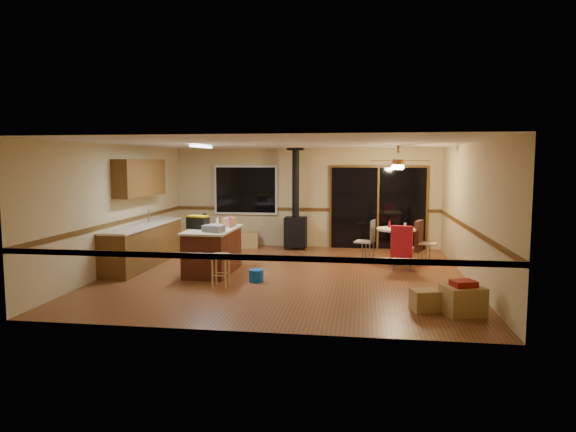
% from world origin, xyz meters
% --- Properties ---
extents(floor, '(7.00, 7.00, 0.00)m').
position_xyz_m(floor, '(0.00, 0.00, 0.00)').
color(floor, brown).
rests_on(floor, ground).
extents(ceiling, '(7.00, 7.00, 0.00)m').
position_xyz_m(ceiling, '(0.00, 0.00, 2.60)').
color(ceiling, silver).
rests_on(ceiling, ground).
extents(wall_back, '(7.00, 0.00, 7.00)m').
position_xyz_m(wall_back, '(0.00, 3.50, 1.30)').
color(wall_back, tan).
rests_on(wall_back, ground).
extents(wall_front, '(7.00, 0.00, 7.00)m').
position_xyz_m(wall_front, '(0.00, -3.50, 1.30)').
color(wall_front, tan).
rests_on(wall_front, ground).
extents(wall_left, '(0.00, 7.00, 7.00)m').
position_xyz_m(wall_left, '(-3.50, 0.00, 1.30)').
color(wall_left, tan).
rests_on(wall_left, ground).
extents(wall_right, '(0.00, 7.00, 7.00)m').
position_xyz_m(wall_right, '(3.50, 0.00, 1.30)').
color(wall_right, tan).
rests_on(wall_right, ground).
extents(chair_rail, '(7.00, 7.00, 0.08)m').
position_xyz_m(chair_rail, '(0.00, 0.00, 1.00)').
color(chair_rail, '#533514').
rests_on(chair_rail, ground).
extents(window, '(1.72, 0.10, 1.32)m').
position_xyz_m(window, '(-1.60, 3.45, 1.50)').
color(window, black).
rests_on(window, ground).
extents(sliding_door, '(2.52, 0.10, 2.10)m').
position_xyz_m(sliding_door, '(1.90, 3.45, 1.05)').
color(sliding_door, black).
rests_on(sliding_door, ground).
extents(lower_cabinets, '(0.60, 3.00, 0.86)m').
position_xyz_m(lower_cabinets, '(-3.20, 0.50, 0.43)').
color(lower_cabinets, brown).
rests_on(lower_cabinets, ground).
extents(countertop, '(0.64, 3.04, 0.04)m').
position_xyz_m(countertop, '(-3.20, 0.50, 0.88)').
color(countertop, beige).
rests_on(countertop, lower_cabinets).
extents(upper_cabinets, '(0.35, 2.00, 0.80)m').
position_xyz_m(upper_cabinets, '(-3.33, 0.70, 1.90)').
color(upper_cabinets, brown).
rests_on(upper_cabinets, ground).
extents(kitchen_island, '(0.88, 1.68, 0.90)m').
position_xyz_m(kitchen_island, '(-1.50, 0.00, 0.45)').
color(kitchen_island, '#481D12').
rests_on(kitchen_island, ground).
extents(wood_stove, '(0.55, 0.50, 2.52)m').
position_xyz_m(wood_stove, '(-0.20, 3.05, 0.73)').
color(wood_stove, black).
rests_on(wood_stove, ground).
extents(ceiling_fan, '(0.24, 0.24, 0.55)m').
position_xyz_m(ceiling_fan, '(2.25, 1.54, 2.21)').
color(ceiling_fan, brown).
rests_on(ceiling_fan, ceiling).
extents(fluorescent_strip, '(0.10, 1.20, 0.04)m').
position_xyz_m(fluorescent_strip, '(-1.80, 0.30, 2.56)').
color(fluorescent_strip, white).
rests_on(fluorescent_strip, ceiling).
extents(toolbox_grey, '(0.46, 0.36, 0.13)m').
position_xyz_m(toolbox_grey, '(-1.34, -0.46, 0.96)').
color(toolbox_grey, slate).
rests_on(toolbox_grey, kitchen_island).
extents(toolbox_black, '(0.47, 0.33, 0.23)m').
position_xyz_m(toolbox_black, '(-1.79, -0.03, 1.02)').
color(toolbox_black, black).
rests_on(toolbox_black, kitchen_island).
extents(toolbox_yellow_lid, '(0.45, 0.32, 0.03)m').
position_xyz_m(toolbox_yellow_lid, '(-1.79, -0.03, 1.15)').
color(toolbox_yellow_lid, gold).
rests_on(toolbox_yellow_lid, toolbox_black).
extents(box_on_island, '(0.26, 0.31, 0.18)m').
position_xyz_m(box_on_island, '(-1.26, 0.44, 0.99)').
color(box_on_island, '#A58349').
rests_on(box_on_island, kitchen_island).
extents(bottle_dark, '(0.11, 0.11, 0.30)m').
position_xyz_m(bottle_dark, '(-1.71, 0.16, 1.05)').
color(bottle_dark, black).
rests_on(bottle_dark, kitchen_island).
extents(bottle_pink, '(0.09, 0.09, 0.23)m').
position_xyz_m(bottle_pink, '(-1.20, 0.24, 1.02)').
color(bottle_pink, '#D84C8C').
rests_on(bottle_pink, kitchen_island).
extents(bottle_white, '(0.07, 0.07, 0.17)m').
position_xyz_m(bottle_white, '(-1.52, 0.43, 0.98)').
color(bottle_white, white).
rests_on(bottle_white, kitchen_island).
extents(bar_stool, '(0.36, 0.36, 0.60)m').
position_xyz_m(bar_stool, '(-1.03, -1.11, 0.30)').
color(bar_stool, tan).
rests_on(bar_stool, floor).
extents(blue_bucket, '(0.35, 0.35, 0.23)m').
position_xyz_m(blue_bucket, '(-0.46, -0.67, 0.12)').
color(blue_bucket, blue).
rests_on(blue_bucket, floor).
extents(dining_table, '(0.87, 0.87, 0.78)m').
position_xyz_m(dining_table, '(2.25, 1.54, 0.53)').
color(dining_table, black).
rests_on(dining_table, ground).
extents(glass_red, '(0.07, 0.07, 0.15)m').
position_xyz_m(glass_red, '(2.10, 1.64, 0.86)').
color(glass_red, '#590C14').
rests_on(glass_red, dining_table).
extents(glass_cream, '(0.06, 0.06, 0.13)m').
position_xyz_m(glass_cream, '(2.43, 1.49, 0.85)').
color(glass_cream, beige).
rests_on(glass_cream, dining_table).
extents(chair_left, '(0.49, 0.49, 0.51)m').
position_xyz_m(chair_left, '(1.65, 1.61, 0.59)').
color(chair_left, tan).
rests_on(chair_left, ground).
extents(chair_near, '(0.51, 0.54, 0.70)m').
position_xyz_m(chair_near, '(2.31, 0.66, 0.60)').
color(chair_near, tan).
rests_on(chair_near, ground).
extents(chair_right, '(0.58, 0.55, 0.70)m').
position_xyz_m(chair_right, '(2.78, 1.65, 0.60)').
color(chair_right, tan).
rests_on(chair_right, ground).
extents(box_under_window, '(0.55, 0.46, 0.40)m').
position_xyz_m(box_under_window, '(-1.46, 3.10, 0.20)').
color(box_under_window, '#A58349').
rests_on(box_under_window, floor).
extents(box_corner_a, '(0.67, 0.62, 0.42)m').
position_xyz_m(box_corner_a, '(2.98, -2.28, 0.21)').
color(box_corner_a, '#A58349').
rests_on(box_corner_a, floor).
extents(box_corner_b, '(0.47, 0.43, 0.32)m').
position_xyz_m(box_corner_b, '(2.45, -2.15, 0.16)').
color(box_corner_b, '#A58349').
rests_on(box_corner_b, floor).
extents(box_small_red, '(0.40, 0.37, 0.09)m').
position_xyz_m(box_small_red, '(2.98, -2.28, 0.47)').
color(box_small_red, maroon).
rests_on(box_small_red, box_corner_a).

